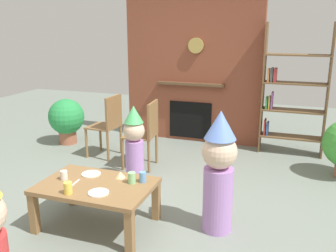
{
  "coord_description": "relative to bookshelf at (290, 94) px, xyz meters",
  "views": [
    {
      "loc": [
        1.39,
        -3.14,
        1.84
      ],
      "look_at": [
        0.15,
        0.4,
        0.82
      ],
      "focal_mm": 39.34,
      "sensor_mm": 36.0,
      "label": 1
    }
  ],
  "objects": [
    {
      "name": "ground_plane",
      "position": [
        -1.32,
        -2.4,
        -0.89
      ],
      "size": [
        12.0,
        12.0,
        0.0
      ],
      "primitive_type": "plane",
      "color": "gray"
    },
    {
      "name": "brick_fireplace_feature",
      "position": [
        -1.52,
        0.2,
        0.3
      ],
      "size": [
        2.2,
        0.28,
        2.4
      ],
      "color": "brown",
      "rests_on": "ground_plane"
    },
    {
      "name": "bookshelf",
      "position": [
        0.0,
        0.0,
        0.0
      ],
      "size": [
        0.9,
        0.28,
        1.9
      ],
      "color": "brown",
      "rests_on": "ground_plane"
    },
    {
      "name": "coffee_table",
      "position": [
        -1.6,
        -2.8,
        -0.53
      ],
      "size": [
        1.05,
        0.7,
        0.43
      ],
      "color": "olive",
      "rests_on": "ground_plane"
    },
    {
      "name": "paper_cup_near_left",
      "position": [
        -1.29,
        -2.67,
        -0.41
      ],
      "size": [
        0.07,
        0.07,
        0.1
      ],
      "primitive_type": "cylinder",
      "color": "#8CD18C",
      "rests_on": "coffee_table"
    },
    {
      "name": "paper_cup_near_right",
      "position": [
        -1.72,
        -3.06,
        -0.41
      ],
      "size": [
        0.07,
        0.07,
        0.11
      ],
      "primitive_type": "cylinder",
      "color": "#F2CC4C",
      "rests_on": "coffee_table"
    },
    {
      "name": "paper_cup_center",
      "position": [
        -1.21,
        -2.61,
        -0.41
      ],
      "size": [
        0.07,
        0.07,
        0.1
      ],
      "primitive_type": "cylinder",
      "color": "#669EE0",
      "rests_on": "coffee_table"
    },
    {
      "name": "paper_cup_far_left",
      "position": [
        -1.94,
        -2.8,
        -0.42
      ],
      "size": [
        0.07,
        0.07,
        0.09
      ],
      "primitive_type": "cylinder",
      "color": "silver",
      "rests_on": "coffee_table"
    },
    {
      "name": "paper_plate_front",
      "position": [
        -1.76,
        -2.62,
        -0.46
      ],
      "size": [
        0.19,
        0.19,
        0.01
      ],
      "primitive_type": "cylinder",
      "color": "white",
      "rests_on": "coffee_table"
    },
    {
      "name": "paper_plate_rear",
      "position": [
        -1.48,
        -2.96,
        -0.46
      ],
      "size": [
        0.18,
        0.18,
        0.01
      ],
      "primitive_type": "cylinder",
      "color": "white",
      "rests_on": "coffee_table"
    },
    {
      "name": "birthday_cake_slice",
      "position": [
        -1.45,
        -2.59,
        -0.43
      ],
      "size": [
        0.1,
        0.1,
        0.06
      ],
      "primitive_type": "cone",
      "color": "#EAC68C",
      "rests_on": "coffee_table"
    },
    {
      "name": "table_fork",
      "position": [
        -1.79,
        -2.84,
        -0.46
      ],
      "size": [
        0.03,
        0.15,
        0.01
      ],
      "primitive_type": "cube",
      "rotation": [
        0.0,
        0.0,
        1.66
      ],
      "color": "silver",
      "rests_on": "coffee_table"
    },
    {
      "name": "child_in_pink",
      "position": [
        -0.52,
        -2.49,
        -0.29
      ],
      "size": [
        0.32,
        0.32,
        1.14
      ],
      "rotation": [
        0.0,
        0.0,
        -2.86
      ],
      "color": "#B27FCC",
      "rests_on": "ground_plane"
    },
    {
      "name": "child_by_the_chairs",
      "position": [
        -1.72,
        -1.68,
        -0.4
      ],
      "size": [
        0.26,
        0.26,
        0.94
      ],
      "rotation": [
        0.0,
        0.0,
        -1.47
      ],
      "color": "#B27FCC",
      "rests_on": "ground_plane"
    },
    {
      "name": "dining_chair_left",
      "position": [
        -2.41,
        -1.03,
        -0.38
      ],
      "size": [
        0.43,
        0.43,
        0.9
      ],
      "rotation": [
        0.0,
        0.0,
        3.07
      ],
      "color": "olive",
      "rests_on": "ground_plane"
    },
    {
      "name": "dining_chair_middle",
      "position": [
        -1.74,
        -1.24,
        -0.38
      ],
      "size": [
        0.43,
        0.43,
        0.9
      ],
      "rotation": [
        0.0,
        0.0,
        3.23
      ],
      "color": "olive",
      "rests_on": "ground_plane"
    },
    {
      "name": "potted_plant_short",
      "position": [
        -3.35,
        -0.7,
        -0.48
      ],
      "size": [
        0.57,
        0.57,
        0.73
      ],
      "color": "#9E5B42",
      "rests_on": "ground_plane"
    }
  ]
}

